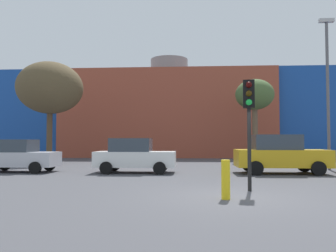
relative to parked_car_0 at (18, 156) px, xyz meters
name	(u,v)px	position (x,y,z in m)	size (l,w,h in m)	color
ground_plane	(229,196)	(9.84, -6.85, -0.82)	(200.00, 200.00, 0.00)	#47474C
building_backdrop	(169,116)	(6.56, 19.36, 3.43)	(33.82, 11.06, 10.38)	#9E4733
parked_car_0	(18,156)	(0.00, 0.00, 0.00)	(3.82, 1.88, 1.66)	silver
parked_car_1	(134,156)	(5.98, 0.00, 0.03)	(3.96, 1.94, 1.71)	white
parked_car_2	(280,154)	(13.09, 0.00, 0.11)	(4.35, 2.13, 1.88)	gold
traffic_light_island	(249,109)	(10.61, -5.82, 1.78)	(0.39, 0.38, 3.54)	black
bare_tree_0	(50,88)	(-1.46, 7.20, 4.61)	(4.75, 4.75, 7.36)	brown
bare_tree_1	(255,96)	(13.81, 9.75, 4.27)	(2.98, 2.98, 6.38)	brown
bollard_yellow_0	(226,180)	(9.70, -7.33, -0.29)	(0.24, 0.24, 1.07)	yellow
street_lamp	(328,84)	(16.31, 2.20, 3.88)	(0.80, 0.24, 8.35)	#59595E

